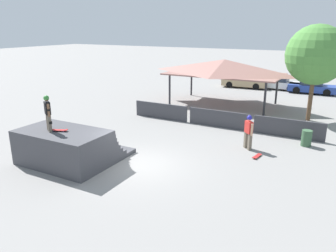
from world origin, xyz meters
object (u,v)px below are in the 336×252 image
(skateboard_on_deck, at_px, (60,130))
(parked_car_white, at_px, (278,83))
(bystander_walking, at_px, (249,129))
(parked_car_tan, at_px, (244,82))
(trash_bin, at_px, (306,138))
(tree_beside_pavilion, at_px, (316,55))
(skater_on_deck, at_px, (48,111))
(parked_car_blue, at_px, (312,87))
(skateboard_on_ground, at_px, (257,156))

(skateboard_on_deck, bearing_deg, parked_car_white, 56.32)
(skateboard_on_deck, distance_m, bystander_walking, 9.11)
(skateboard_on_deck, bearing_deg, bystander_walking, 19.16)
(parked_car_tan, bearing_deg, trash_bin, -66.97)
(tree_beside_pavilion, bearing_deg, parked_car_tan, 125.55)
(skater_on_deck, distance_m, bystander_walking, 9.63)
(tree_beside_pavilion, bearing_deg, skater_on_deck, -125.00)
(tree_beside_pavilion, relative_size, parked_car_blue, 1.46)
(skateboard_on_ground, height_order, trash_bin, trash_bin)
(skateboard_on_ground, bearing_deg, skater_on_deck, -47.11)
(skater_on_deck, relative_size, trash_bin, 1.89)
(parked_car_tan, height_order, parked_car_white, same)
(bystander_walking, xyz_separation_m, tree_beside_pavilion, (2.11, 7.22, 3.25))
(skateboard_on_ground, distance_m, tree_beside_pavilion, 9.28)
(skateboard_on_ground, relative_size, trash_bin, 0.92)
(skateboard_on_ground, height_order, parked_car_white, parked_car_white)
(skateboard_on_ground, bearing_deg, tree_beside_pavilion, 179.90)
(parked_car_tan, bearing_deg, bystander_walking, -77.02)
(parked_car_tan, bearing_deg, parked_car_blue, -3.71)
(parked_car_tan, xyz_separation_m, parked_car_white, (3.24, 0.64, -0.00))
(trash_bin, bearing_deg, parked_car_blue, 94.65)
(trash_bin, xyz_separation_m, parked_car_blue, (-1.26, 15.45, 0.18))
(parked_car_blue, bearing_deg, trash_bin, -86.50)
(skater_on_deck, xyz_separation_m, parked_car_tan, (2.11, 23.53, -1.91))
(skater_on_deck, distance_m, skateboard_on_ground, 9.85)
(tree_beside_pavilion, relative_size, trash_bin, 7.30)
(skateboard_on_deck, bearing_deg, parked_car_tan, 63.79)
(skater_on_deck, xyz_separation_m, trash_bin, (9.84, 8.06, -2.09))
(skater_on_deck, height_order, parked_car_white, skater_on_deck)
(bystander_walking, bearing_deg, skateboard_on_deck, 85.36)
(tree_beside_pavilion, distance_m, parked_car_blue, 10.82)
(skateboard_on_deck, distance_m, parked_car_tan, 23.45)
(bystander_walking, bearing_deg, trash_bin, -99.50)
(skateboard_on_ground, xyz_separation_m, parked_car_tan, (-5.87, 18.30, 0.55))
(skateboard_on_deck, distance_m, tree_beside_pavilion, 16.17)
(skateboard_on_ground, height_order, tree_beside_pavilion, tree_beside_pavilion)
(skateboard_on_deck, bearing_deg, skater_on_deck, 178.88)
(trash_bin, distance_m, parked_car_white, 16.73)
(skater_on_deck, distance_m, trash_bin, 12.89)
(parked_car_white, bearing_deg, tree_beside_pavilion, -66.77)
(skateboard_on_deck, relative_size, parked_car_white, 0.17)
(bystander_walking, distance_m, trash_bin, 3.27)
(skater_on_deck, relative_size, parked_car_tan, 0.36)
(tree_beside_pavilion, bearing_deg, skateboard_on_deck, -124.08)
(skateboard_on_deck, bearing_deg, skateboard_on_ground, 11.81)
(skateboard_on_deck, distance_m, trash_bin, 12.35)
(parked_car_tan, height_order, parked_car_blue, same)
(skateboard_on_ground, bearing_deg, parked_car_blue, -172.31)
(trash_bin, bearing_deg, parked_car_tan, 116.56)
(skater_on_deck, bearing_deg, parked_car_tan, 116.86)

